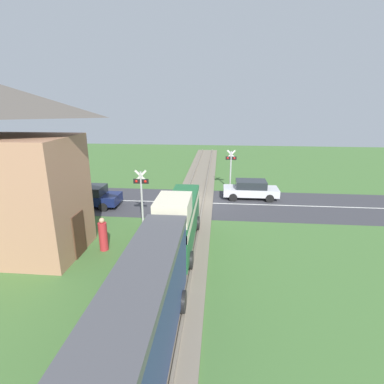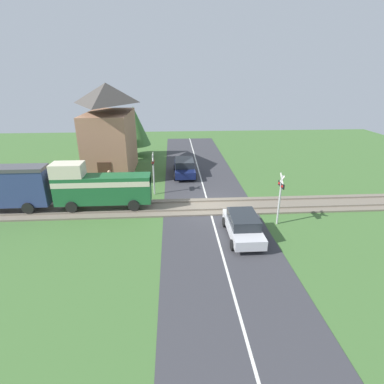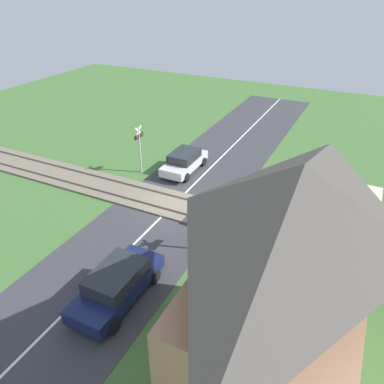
# 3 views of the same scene
# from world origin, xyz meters

# --- Properties ---
(ground_plane) EXTENTS (60.00, 60.00, 0.00)m
(ground_plane) POSITION_xyz_m (0.00, 0.00, 0.00)
(ground_plane) COLOR #426B33
(road_surface) EXTENTS (48.00, 6.40, 0.02)m
(road_surface) POSITION_xyz_m (0.00, 0.00, 0.01)
(road_surface) COLOR #38383D
(road_surface) RESTS_ON ground_plane
(track_bed) EXTENTS (2.80, 48.00, 0.24)m
(track_bed) POSITION_xyz_m (0.00, 0.00, 0.07)
(track_bed) COLOR #756B5B
(track_bed) RESTS_ON ground_plane
(train) EXTENTS (1.58, 13.69, 3.18)m
(train) POSITION_xyz_m (0.00, 11.06, 1.86)
(train) COLOR #1E6033
(train) RESTS_ON track_bed
(car_near_crossing) EXTENTS (4.08, 1.85, 1.42)m
(car_near_crossing) POSITION_xyz_m (-4.21, -1.44, 0.75)
(car_near_crossing) COLOR silver
(car_near_crossing) RESTS_ON ground_plane
(car_far_side) EXTENTS (4.53, 1.98, 1.50)m
(car_far_side) POSITION_xyz_m (7.35, 1.44, 0.79)
(car_far_side) COLOR #141E4C
(car_far_side) RESTS_ON ground_plane
(crossing_signal_west_approach) EXTENTS (0.90, 0.18, 3.31)m
(crossing_signal_west_approach) POSITION_xyz_m (-2.75, -3.98, 2.11)
(crossing_signal_west_approach) COLOR #B7B7B7
(crossing_signal_west_approach) RESTS_ON ground_plane
(crossing_signal_east_approach) EXTENTS (0.90, 0.18, 3.31)m
(crossing_signal_east_approach) POSITION_xyz_m (2.75, 3.98, 2.11)
(crossing_signal_east_approach) COLOR #B7B7B7
(crossing_signal_east_approach) RESTS_ON ground_plane
(station_building) EXTENTS (7.97, 4.08, 8.10)m
(station_building) POSITION_xyz_m (8.45, 8.11, 3.95)
(station_building) COLOR #AD7A5B
(station_building) RESTS_ON ground_plane
(pedestrian_by_station) EXTENTS (0.42, 0.42, 1.71)m
(pedestrian_by_station) POSITION_xyz_m (3.81, 7.56, 0.78)
(pedestrian_by_station) COLOR #B2282D
(pedestrian_by_station) RESTS_ON ground_plane
(tree_by_station) EXTENTS (3.50, 3.50, 5.51)m
(tree_by_station) POSITION_xyz_m (14.65, 6.69, 3.41)
(tree_by_station) COLOR brown
(tree_by_station) RESTS_ON ground_plane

